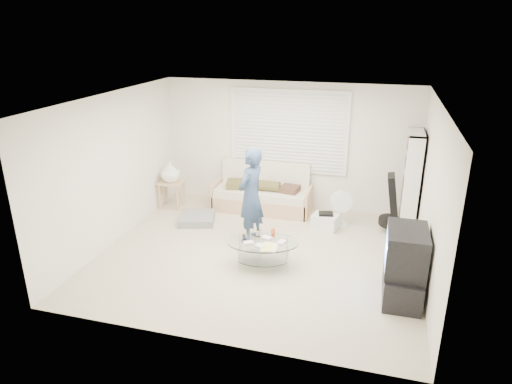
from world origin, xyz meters
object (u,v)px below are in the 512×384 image
(bookshelf, at_px, (411,182))
(tv_unit, at_px, (404,265))
(futon_sofa, at_px, (262,195))
(coffee_table, at_px, (263,246))

(bookshelf, distance_m, tv_unit, 2.38)
(futon_sofa, relative_size, bookshelf, 1.07)
(bookshelf, height_order, tv_unit, bookshelf)
(bookshelf, bearing_deg, coffee_table, -137.10)
(coffee_table, bearing_deg, futon_sofa, 105.13)
(bookshelf, relative_size, coffee_table, 1.47)
(bookshelf, bearing_deg, tv_unit, -93.07)
(futon_sofa, xyz_separation_m, coffee_table, (0.59, -2.20, 0.02))
(bookshelf, xyz_separation_m, tv_unit, (-0.13, -2.34, -0.41))
(tv_unit, bearing_deg, futon_sofa, 136.04)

